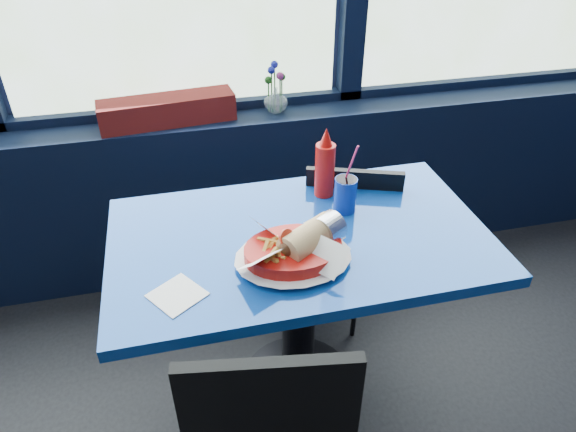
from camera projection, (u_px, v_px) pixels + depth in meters
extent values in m
cube|color=black|center=(194.00, 196.00, 2.47)|extent=(5.00, 0.26, 0.80)
cube|color=black|center=(183.00, 110.00, 2.30)|extent=(4.80, 0.08, 0.06)
cylinder|color=black|center=(298.00, 381.00, 2.05)|extent=(0.44, 0.44, 0.03)
cylinder|color=black|center=(299.00, 324.00, 1.87)|extent=(0.12, 0.12, 0.68)
cube|color=navy|center=(300.00, 239.00, 1.65)|extent=(1.20, 0.70, 0.04)
cube|color=black|center=(271.00, 429.00, 1.15)|extent=(0.39, 0.09, 0.45)
cube|color=black|center=(322.00, 239.00, 2.20)|extent=(0.47, 0.47, 0.04)
cube|color=black|center=(351.00, 217.00, 1.95)|extent=(0.34, 0.14, 0.41)
cylinder|color=black|center=(356.00, 256.00, 2.43)|extent=(0.02, 0.02, 0.38)
cylinder|color=black|center=(355.00, 304.00, 2.17)|extent=(0.02, 0.02, 0.38)
cylinder|color=black|center=(289.00, 252.00, 2.46)|extent=(0.02, 0.02, 0.38)
cylinder|color=black|center=(281.00, 298.00, 2.20)|extent=(0.02, 0.02, 0.38)
cube|color=maroon|center=(168.00, 110.00, 2.18)|extent=(0.58, 0.20, 0.11)
imported|color=silver|center=(276.00, 100.00, 2.28)|extent=(0.13, 0.14, 0.11)
cylinder|color=#1E5919|center=(272.00, 93.00, 2.26)|extent=(0.01, 0.01, 0.18)
sphere|color=#1C25A8|center=(271.00, 70.00, 2.20)|extent=(0.03, 0.03, 0.03)
cylinder|color=#1E5919|center=(280.00, 96.00, 2.26)|extent=(0.01, 0.01, 0.15)
sphere|color=#D23E91|center=(280.00, 76.00, 2.21)|extent=(0.03, 0.03, 0.03)
cylinder|color=#1E5919|center=(275.00, 89.00, 2.27)|extent=(0.01, 0.01, 0.19)
sphere|color=#1C25A8|center=(274.00, 65.00, 2.21)|extent=(0.03, 0.03, 0.03)
cylinder|color=#1E5919|center=(269.00, 97.00, 2.28)|extent=(0.01, 0.01, 0.13)
sphere|color=#1E5919|center=(268.00, 80.00, 2.23)|extent=(0.03, 0.03, 0.03)
cylinder|color=#1E5919|center=(282.00, 96.00, 2.28)|extent=(0.01, 0.01, 0.14)
sphere|color=#1E5919|center=(282.00, 77.00, 2.23)|extent=(0.03, 0.03, 0.03)
cylinder|color=#AF110B|center=(293.00, 253.00, 1.51)|extent=(0.33, 0.33, 0.06)
cylinder|color=white|center=(293.00, 257.00, 1.52)|extent=(0.32, 0.32, 0.00)
cylinder|color=white|center=(328.00, 229.00, 1.55)|extent=(0.11, 0.12, 0.10)
sphere|color=brown|center=(291.00, 246.00, 1.47)|extent=(0.07, 0.07, 0.07)
cylinder|color=#B42513|center=(286.00, 238.00, 1.46)|extent=(0.07, 0.07, 0.01)
cylinder|color=#AF110B|center=(325.00, 170.00, 1.78)|extent=(0.07, 0.07, 0.19)
cone|color=#AF110B|center=(326.00, 137.00, 1.71)|extent=(0.05, 0.05, 0.06)
cylinder|color=navy|center=(345.00, 195.00, 1.72)|extent=(0.08, 0.08, 0.12)
cylinder|color=black|center=(346.00, 180.00, 1.68)|extent=(0.07, 0.07, 0.01)
cylinder|color=#F3336D|center=(351.00, 166.00, 1.65)|extent=(0.03, 0.06, 0.17)
cube|color=white|center=(177.00, 295.00, 1.41)|extent=(0.18, 0.18, 0.00)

